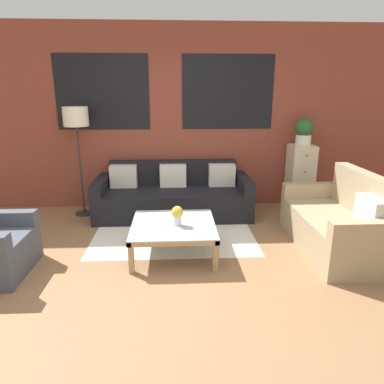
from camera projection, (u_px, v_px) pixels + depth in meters
ground_plane at (164, 281)px, 3.39m from camera, size 16.00×16.00×0.00m
wall_back_brick at (166, 119)px, 5.33m from camera, size 8.40×0.09×2.80m
rug at (174, 233)px, 4.56m from camera, size 2.08×1.50×0.00m
couch_dark at (173, 196)px, 5.19m from camera, size 2.29×0.88×0.78m
settee_vintage at (339, 224)px, 4.01m from camera, size 0.80×1.57×0.92m
coffee_table at (173, 228)px, 3.90m from camera, size 0.95×0.95×0.37m
floor_lamp at (76, 123)px, 4.88m from camera, size 0.35×0.35×1.61m
drawer_cabinet at (300, 177)px, 5.43m from camera, size 0.37×0.41×1.02m
potted_plant at (304, 131)px, 5.23m from camera, size 0.27×0.27×0.41m
flower_vase at (177, 214)px, 3.81m from camera, size 0.13×0.13×0.22m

